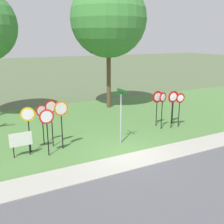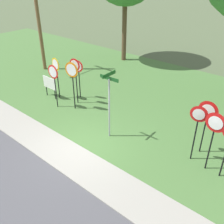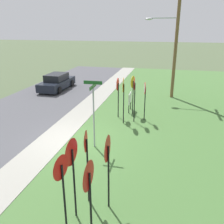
{
  "view_description": "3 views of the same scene",
  "coord_description": "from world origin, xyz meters",
  "px_view_note": "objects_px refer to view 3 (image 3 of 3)",
  "views": [
    {
      "loc": [
        -6.44,
        -10.64,
        5.72
      ],
      "look_at": [
        0.06,
        1.87,
        1.8
      ],
      "focal_mm": 41.92,
      "sensor_mm": 36.0,
      "label": 1
    },
    {
      "loc": [
        6.75,
        -5.92,
        6.98
      ],
      "look_at": [
        0.14,
        1.88,
        1.02
      ],
      "focal_mm": 41.15,
      "sensor_mm": 36.0,
      "label": 2
    },
    {
      "loc": [
        9.94,
        4.56,
        5.35
      ],
      "look_at": [
        -0.09,
        2.15,
        1.65
      ],
      "focal_mm": 38.64,
      "sensor_mm": 36.0,
      "label": 3
    }
  ],
  "objects_px": {
    "stop_sign_near_left": "(134,90)",
    "stop_sign_far_center": "(118,89)",
    "utility_pole": "(174,39)",
    "stop_sign_far_right": "(145,93)",
    "parked_hatchback_near": "(57,82)",
    "yield_sign_center": "(61,177)",
    "yield_sign_far_right": "(88,183)",
    "yield_sign_near_left": "(72,160)",
    "stop_sign_far_left": "(123,90)",
    "street_name_post": "(94,109)",
    "stop_sign_near_right": "(133,87)",
    "yield_sign_near_right": "(86,150)",
    "yield_sign_far_left": "(107,155)",
    "notice_board": "(130,99)"
  },
  "relations": [
    {
      "from": "stop_sign_far_right",
      "to": "parked_hatchback_near",
      "type": "distance_m",
      "value": 10.18
    },
    {
      "from": "stop_sign_far_center",
      "to": "utility_pole",
      "type": "height_order",
      "value": "utility_pole"
    },
    {
      "from": "stop_sign_far_center",
      "to": "yield_sign_near_right",
      "type": "relative_size",
      "value": 0.99
    },
    {
      "from": "yield_sign_near_left",
      "to": "yield_sign_far_left",
      "type": "xyz_separation_m",
      "value": [
        -0.6,
        0.84,
        -0.07
      ]
    },
    {
      "from": "stop_sign_near_right",
      "to": "stop_sign_far_left",
      "type": "xyz_separation_m",
      "value": [
        1.63,
        -0.28,
        0.16
      ]
    },
    {
      "from": "yield_sign_near_right",
      "to": "yield_sign_far_right",
      "type": "bearing_deg",
      "value": 10.56
    },
    {
      "from": "yield_sign_center",
      "to": "utility_pole",
      "type": "relative_size",
      "value": 0.29
    },
    {
      "from": "stop_sign_near_right",
      "to": "stop_sign_far_right",
      "type": "height_order",
      "value": "stop_sign_near_right"
    },
    {
      "from": "yield_sign_near_right",
      "to": "stop_sign_far_left",
      "type": "bearing_deg",
      "value": 170.61
    },
    {
      "from": "stop_sign_far_right",
      "to": "parked_hatchback_near",
      "type": "height_order",
      "value": "stop_sign_far_right"
    },
    {
      "from": "stop_sign_near_right",
      "to": "notice_board",
      "type": "height_order",
      "value": "stop_sign_near_right"
    },
    {
      "from": "notice_board",
      "to": "stop_sign_far_right",
      "type": "bearing_deg",
      "value": 37.46
    },
    {
      "from": "yield_sign_far_right",
      "to": "notice_board",
      "type": "xyz_separation_m",
      "value": [
        -10.21,
        -0.67,
        -0.9
      ]
    },
    {
      "from": "stop_sign_near_left",
      "to": "utility_pole",
      "type": "relative_size",
      "value": 0.32
    },
    {
      "from": "yield_sign_near_right",
      "to": "yield_sign_center",
      "type": "relative_size",
      "value": 1.06
    },
    {
      "from": "stop_sign_near_right",
      "to": "stop_sign_far_center",
      "type": "relative_size",
      "value": 1.01
    },
    {
      "from": "stop_sign_near_left",
      "to": "stop_sign_far_center",
      "type": "height_order",
      "value": "stop_sign_near_left"
    },
    {
      "from": "yield_sign_far_right",
      "to": "yield_sign_center",
      "type": "bearing_deg",
      "value": -96.85
    },
    {
      "from": "yield_sign_near_left",
      "to": "yield_sign_near_right",
      "type": "height_order",
      "value": "yield_sign_near_left"
    },
    {
      "from": "stop_sign_far_left",
      "to": "yield_sign_far_right",
      "type": "height_order",
      "value": "stop_sign_far_left"
    },
    {
      "from": "stop_sign_far_left",
      "to": "stop_sign_far_center",
      "type": "relative_size",
      "value": 1.09
    },
    {
      "from": "yield_sign_center",
      "to": "street_name_post",
      "type": "bearing_deg",
      "value": -163.0
    },
    {
      "from": "yield_sign_far_left",
      "to": "stop_sign_far_left",
      "type": "bearing_deg",
      "value": -174.09
    },
    {
      "from": "street_name_post",
      "to": "yield_sign_near_right",
      "type": "bearing_deg",
      "value": 12.64
    },
    {
      "from": "stop_sign_near_right",
      "to": "yield_sign_near_right",
      "type": "bearing_deg",
      "value": 7.59
    },
    {
      "from": "utility_pole",
      "to": "notice_board",
      "type": "xyz_separation_m",
      "value": [
        4.11,
        -2.47,
        -3.57
      ]
    },
    {
      "from": "street_name_post",
      "to": "parked_hatchback_near",
      "type": "bearing_deg",
      "value": -147.51
    },
    {
      "from": "stop_sign_near_left",
      "to": "parked_hatchback_near",
      "type": "height_order",
      "value": "stop_sign_near_left"
    },
    {
      "from": "stop_sign_far_left",
      "to": "stop_sign_near_left",
      "type": "bearing_deg",
      "value": 115.07
    },
    {
      "from": "stop_sign_far_center",
      "to": "street_name_post",
      "type": "distance_m",
      "value": 4.04
    },
    {
      "from": "stop_sign_near_right",
      "to": "yield_sign_far_left",
      "type": "distance_m",
      "value": 8.47
    },
    {
      "from": "stop_sign_far_right",
      "to": "yield_sign_near_left",
      "type": "distance_m",
      "value": 8.24
    },
    {
      "from": "stop_sign_far_center",
      "to": "yield_sign_near_left",
      "type": "height_order",
      "value": "yield_sign_near_left"
    },
    {
      "from": "yield_sign_near_right",
      "to": "notice_board",
      "type": "height_order",
      "value": "yield_sign_near_right"
    },
    {
      "from": "stop_sign_far_center",
      "to": "parked_hatchback_near",
      "type": "bearing_deg",
      "value": -131.22
    },
    {
      "from": "yield_sign_near_left",
      "to": "parked_hatchback_near",
      "type": "height_order",
      "value": "yield_sign_near_left"
    },
    {
      "from": "stop_sign_near_left",
      "to": "parked_hatchback_near",
      "type": "relative_size",
      "value": 0.61
    },
    {
      "from": "yield_sign_near_left",
      "to": "street_name_post",
      "type": "relative_size",
      "value": 0.8
    },
    {
      "from": "stop_sign_far_center",
      "to": "utility_pole",
      "type": "bearing_deg",
      "value": 149.06
    },
    {
      "from": "yield_sign_near_right",
      "to": "yield_sign_far_left",
      "type": "height_order",
      "value": "yield_sign_near_right"
    },
    {
      "from": "street_name_post",
      "to": "notice_board",
      "type": "bearing_deg",
      "value": 170.12
    },
    {
      "from": "yield_sign_center",
      "to": "parked_hatchback_near",
      "type": "xyz_separation_m",
      "value": [
        -14.48,
        -7.19,
        -1.11
      ]
    },
    {
      "from": "stop_sign_near_left",
      "to": "yield_sign_near_left",
      "type": "relative_size",
      "value": 1.04
    },
    {
      "from": "stop_sign_far_center",
      "to": "stop_sign_far_right",
      "type": "height_order",
      "value": "stop_sign_far_center"
    },
    {
      "from": "stop_sign_near_right",
      "to": "yield_sign_center",
      "type": "height_order",
      "value": "stop_sign_near_right"
    },
    {
      "from": "yield_sign_far_left",
      "to": "yield_sign_far_right",
      "type": "bearing_deg",
      "value": -7.22
    },
    {
      "from": "yield_sign_far_left",
      "to": "street_name_post",
      "type": "xyz_separation_m",
      "value": [
        -3.67,
        -1.58,
        0.04
      ]
    },
    {
      "from": "stop_sign_far_left",
      "to": "street_name_post",
      "type": "bearing_deg",
      "value": -21.45
    },
    {
      "from": "stop_sign_far_center",
      "to": "yield_sign_far_left",
      "type": "xyz_separation_m",
      "value": [
        7.7,
        1.35,
        0.03
      ]
    },
    {
      "from": "stop_sign_far_right",
      "to": "yield_sign_near_right",
      "type": "distance_m",
      "value": 7.53
    }
  ]
}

